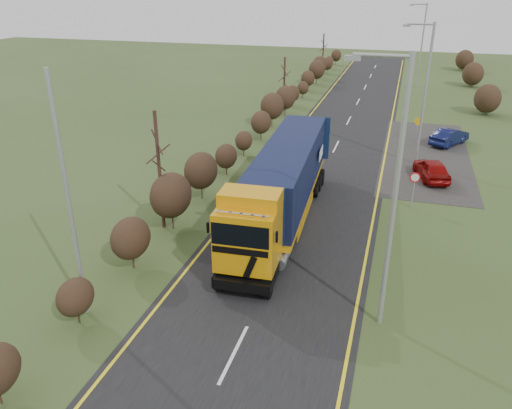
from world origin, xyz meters
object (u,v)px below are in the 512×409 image
at_px(lorry, 283,182).
at_px(speed_sign, 414,184).
at_px(car_red_hatchback, 432,169).
at_px(streetlight_near, 392,188).
at_px(car_blue_sedan, 449,137).

height_order(lorry, speed_sign, lorry).
xyz_separation_m(car_red_hatchback, speed_sign, (-1.12, -4.89, 0.78)).
bearing_deg(streetlight_near, car_red_hatchback, 81.91).
bearing_deg(lorry, car_blue_sedan, 58.99).
bearing_deg(streetlight_near, lorry, 127.09).
distance_m(lorry, speed_sign, 7.58).
distance_m(car_red_hatchback, car_blue_sedan, 8.15).
xyz_separation_m(lorry, speed_sign, (6.40, 3.97, -0.87)).
bearing_deg(car_blue_sedan, lorry, 93.44).
xyz_separation_m(lorry, car_blue_sedan, (9.01, 16.88, -1.66)).
height_order(car_blue_sedan, speed_sign, speed_sign).
bearing_deg(lorry, speed_sign, 28.91).
bearing_deg(streetlight_near, car_blue_sedan, 81.09).
xyz_separation_m(car_blue_sedan, speed_sign, (-2.61, -12.90, 0.80)).
xyz_separation_m(streetlight_near, speed_sign, (1.13, 10.94, -3.92)).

